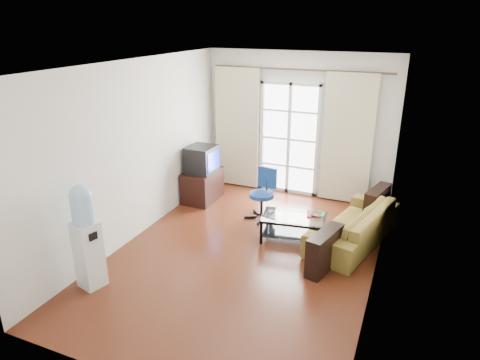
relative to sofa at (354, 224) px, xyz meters
name	(u,v)px	position (x,y,z in m)	size (l,w,h in m)	color
floor	(245,253)	(-1.38, -1.00, -0.28)	(5.20, 5.20, 0.00)	#5B2815
ceiling	(246,64)	(-1.38, -1.00, 2.42)	(5.20, 5.20, 0.00)	white
wall_back	(298,125)	(-1.38, 1.60, 1.07)	(3.60, 0.02, 2.70)	silver
wall_front	(128,260)	(-1.38, -3.60, 1.07)	(3.60, 0.02, 2.70)	silver
wall_left	(136,151)	(-3.18, -1.00, 1.07)	(0.02, 5.20, 2.70)	silver
wall_right	(384,185)	(0.42, -1.00, 1.07)	(0.02, 5.20, 2.70)	silver
french_door	(289,139)	(-1.53, 1.55, 0.79)	(1.16, 0.06, 2.15)	white
curtain_rod	(299,70)	(-1.38, 1.50, 2.10)	(0.04, 0.04, 3.30)	#4C3F2D
curtain_left	(237,128)	(-2.58, 1.48, 0.92)	(0.90, 0.07, 2.35)	beige
curtain_right	(347,140)	(-0.43, 1.48, 0.92)	(0.90, 0.07, 2.35)	beige
radiator	(335,183)	(-0.58, 1.50, 0.05)	(0.64, 0.12, 0.64)	gray
sofa	(354,224)	(0.00, 0.00, 0.00)	(1.21, 2.07, 0.57)	olive
coffee_table	(294,225)	(-0.85, -0.33, -0.03)	(1.05, 0.70, 0.40)	silver
bowl	(317,215)	(-0.53, -0.17, 0.14)	(0.21, 0.21, 0.05)	#35934C
book	(307,214)	(-0.69, -0.17, 0.13)	(0.25, 0.30, 0.02)	maroon
remote	(312,217)	(-0.60, -0.24, 0.12)	(0.14, 0.04, 0.02)	black
tv_stand	(202,185)	(-2.88, 0.53, 0.01)	(0.53, 0.80, 0.58)	black
crt_tv	(201,159)	(-2.88, 0.49, 0.54)	(0.55, 0.54, 0.48)	black
task_chair	(262,204)	(-1.57, 0.24, -0.03)	(0.67, 0.67, 0.87)	black
water_cooler	(86,235)	(-2.90, -2.50, 0.44)	(0.35, 0.35, 1.39)	silver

